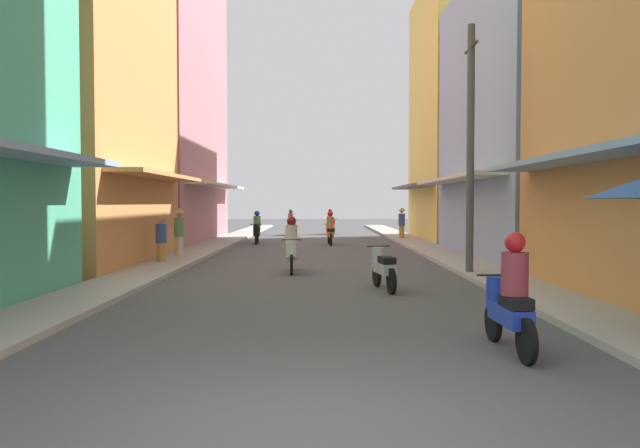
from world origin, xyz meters
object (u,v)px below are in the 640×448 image
at_px(motorbike_silver, 382,267).
at_px(motorbike_red, 330,223).
at_px(motorbike_maroon, 291,224).
at_px(motorbike_white, 291,247).
at_px(pedestrian_foreground, 178,230).
at_px(motorbike_orange, 329,230).
at_px(pedestrian_midway, 401,222).
at_px(utility_pole, 469,148).
at_px(pedestrian_far, 160,241).
at_px(motorbike_black, 256,229).
at_px(motorbike_blue, 509,299).

distance_m(motorbike_silver, motorbike_red, 24.40).
xyz_separation_m(motorbike_red, motorbike_maroon, (-2.40, -1.38, 0.00)).
distance_m(motorbike_white, motorbike_maroon, 19.61).
bearing_deg(pedestrian_foreground, motorbike_red, 71.37).
height_order(motorbike_silver, pedestrian_foreground, pedestrian_foreground).
xyz_separation_m(motorbike_orange, pedestrian_midway, (3.79, 3.36, 0.26)).
bearing_deg(motorbike_red, motorbike_maroon, -150.11).
xyz_separation_m(motorbike_orange, motorbike_red, (0.22, 9.68, 0.00)).
distance_m(motorbike_silver, utility_pole, 4.65).
bearing_deg(motorbike_white, utility_pole, -9.92).
bearing_deg(motorbike_orange, motorbike_red, 88.69).
relative_size(motorbike_orange, pedestrian_far, 1.17).
bearing_deg(utility_pole, motorbike_white, 170.08).
distance_m(motorbike_black, pedestrian_far, 10.16).
bearing_deg(motorbike_orange, motorbike_silver, -86.28).
bearing_deg(pedestrian_foreground, motorbike_black, 76.01).
bearing_deg(motorbike_maroon, motorbike_black, -99.75).
bearing_deg(motorbike_black, motorbike_blue, -75.45).
bearing_deg(motorbike_red, motorbike_black, -112.45).
relative_size(motorbike_white, pedestrian_far, 1.17).
xyz_separation_m(motorbike_silver, motorbike_maroon, (-3.13, 23.00, 0.20)).
bearing_deg(pedestrian_midway, utility_pole, -90.99).
height_order(motorbike_silver, motorbike_orange, motorbike_orange).
bearing_deg(motorbike_red, utility_pole, -81.38).
bearing_deg(pedestrian_midway, pedestrian_far, -126.24).
relative_size(motorbike_black, pedestrian_far, 1.17).
bearing_deg(motorbike_white, pedestrian_midway, 70.95).
bearing_deg(motorbike_blue, motorbike_orange, 95.62).
distance_m(motorbike_silver, pedestrian_foreground, 10.00).
bearing_deg(motorbike_silver, pedestrian_far, 139.55).
height_order(motorbike_blue, motorbike_white, same).
height_order(motorbike_orange, utility_pole, utility_pole).
height_order(motorbike_orange, motorbike_maroon, same).
xyz_separation_m(motorbike_blue, utility_pole, (1.52, 8.30, 2.70)).
height_order(motorbike_silver, motorbike_maroon, motorbike_maroon).
relative_size(motorbike_orange, utility_pole, 0.27).
relative_size(pedestrian_foreground, pedestrian_far, 1.14).
height_order(pedestrian_midway, pedestrian_far, pedestrian_midway).
bearing_deg(motorbike_white, motorbike_maroon, 92.68).
bearing_deg(pedestrian_foreground, motorbike_white, -45.91).
bearing_deg(motorbike_black, motorbike_silver, -73.95).
distance_m(motorbike_orange, utility_pole, 12.91).
distance_m(pedestrian_foreground, pedestrian_far, 2.25).
bearing_deg(pedestrian_foreground, motorbike_silver, -50.42).
bearing_deg(utility_pole, motorbike_maroon, 105.60).
height_order(motorbike_black, motorbike_orange, same).
relative_size(motorbike_blue, motorbike_white, 1.00).
bearing_deg(motorbike_white, pedestrian_foreground, 134.09).
bearing_deg(motorbike_orange, pedestrian_midway, 41.53).
xyz_separation_m(motorbike_silver, motorbike_blue, (1.05, -5.72, 0.20)).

